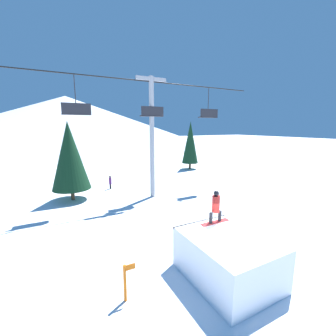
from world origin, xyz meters
TOP-DOWN VIEW (x-y plane):
  - ground_plane at (0.00, 0.00)m, footprint 220.00×220.00m
  - mountain_ridge at (0.00, 72.40)m, footprint 85.76×85.76m
  - snow_ramp at (-0.09, -0.26)m, footprint 2.72×3.41m
  - snowboarder at (0.32, 0.98)m, footprint 1.36×0.32m
  - chairlift at (1.54, 10.16)m, footprint 18.90×0.44m
  - pine_tree_near at (-4.28, 12.35)m, footprint 2.83×2.83m
  - pine_tree_far at (10.88, 18.89)m, footprint 2.13×2.13m
  - trail_marker at (-3.77, 0.42)m, footprint 0.41×0.10m
  - distant_skier at (-0.94, 14.05)m, footprint 0.24×0.24m

SIDE VIEW (x-z plane):
  - ground_plane at x=0.00m, z-range 0.00..0.00m
  - distant_skier at x=-0.94m, z-range 0.05..1.28m
  - trail_marker at x=-3.77m, z-range 0.05..1.33m
  - snow_ramp at x=-0.09m, z-range 0.00..1.64m
  - snowboarder at x=0.32m, z-range 1.64..3.02m
  - pine_tree_near at x=-4.28m, z-range 0.44..6.47m
  - pine_tree_far at x=10.88m, z-range 0.40..6.68m
  - chairlift at x=1.54m, z-range 1.06..10.34m
  - mountain_ridge at x=0.00m, z-range 0.00..14.84m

